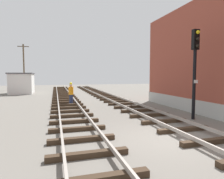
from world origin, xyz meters
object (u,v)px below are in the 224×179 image
Objects in this scene: signal_mast at (195,63)px; utility_pole_far at (24,66)px; track_worker_foreground at (71,94)px; control_hut at (22,83)px.

utility_pole_far is at bearing 114.65° from signal_mast.
utility_pole_far is at bearing 107.69° from track_worker_foreground.
signal_mast is 2.65× the size of track_worker_foreground.
utility_pole_far reaches higher than track_worker_foreground.
signal_mast reaches higher than track_worker_foreground.
signal_mast is at bearing -65.35° from utility_pole_far.
track_worker_foreground is (6.32, -19.81, -3.09)m from utility_pole_far.
utility_pole_far is at bearing 95.66° from control_hut.
control_hut is at bearing 115.04° from track_worker_foreground.
control_hut is 13.07m from track_worker_foreground.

